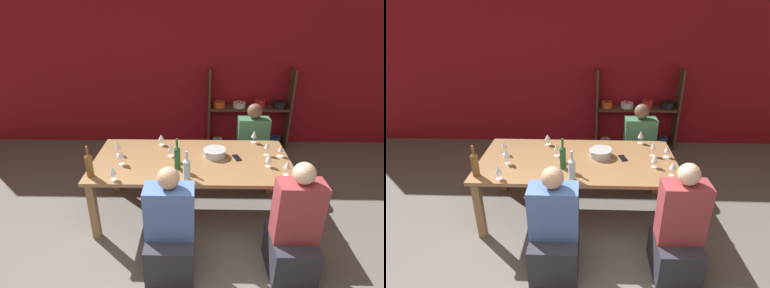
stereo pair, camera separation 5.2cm
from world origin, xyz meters
The scene contains 22 objects.
wall_back_red centered at (0.00, 3.83, 1.35)m, with size 8.80×0.06×2.70m.
shelf_unit centered at (1.13, 3.63, 0.53)m, with size 1.45×0.30×1.41m.
dining_table centered at (0.13, 1.64, 0.68)m, with size 2.27×1.10×0.75m.
mixing_bowl centered at (0.40, 1.73, 0.80)m, with size 0.27×0.27×0.09m.
wine_bottle_green centered at (0.09, 1.19, 0.88)m, with size 0.08×0.08×0.33m.
wine_bottle_dark centered at (-0.02, 1.42, 0.90)m, with size 0.07×0.07×0.36m.
wine_bottle_amber centered at (-0.92, 1.24, 0.89)m, with size 0.08×0.08×0.35m.
wine_glass_white_a centered at (-0.66, 1.51, 0.88)m, with size 0.08×0.08×0.17m.
wine_glass_white_b centered at (-0.75, 1.74, 0.87)m, with size 0.06×0.06×0.17m.
wine_glass_empty_a centered at (0.93, 2.11, 0.87)m, with size 0.07×0.07×0.17m.
wine_glass_white_c centered at (-0.27, 2.02, 0.85)m, with size 0.08×0.08×0.14m.
wine_glass_white_d centered at (0.98, 1.48, 0.86)m, with size 0.07×0.07×0.16m.
wine_glass_empty_b centered at (1.02, 1.76, 0.88)m, with size 0.06×0.06×0.18m.
wine_glass_red_a centered at (-0.03, 1.57, 0.86)m, with size 0.07×0.07×0.15m.
wine_glass_red_b centered at (-0.12, 1.72, 0.87)m, with size 0.07×0.07×0.17m.
wine_glass_white_e centered at (-0.66, 1.18, 0.86)m, with size 0.07×0.07×0.15m.
wine_glass_red_c centered at (1.14, 1.31, 0.87)m, with size 0.07×0.07×0.16m.
wine_glass_red_d centered at (1.18, 1.74, 0.85)m, with size 0.07×0.07×0.14m.
cell_phone centered at (0.66, 1.68, 0.76)m, with size 0.11×0.16×0.01m.
person_near_a centered at (-0.05, 0.76, 0.41)m, with size 0.45×0.56×1.14m.
person_far_a centered at (0.98, 2.50, 0.42)m, with size 0.43×0.54×1.16m.
person_near_b centered at (1.10, 0.74, 0.44)m, with size 0.41×0.52×1.20m.
Camera 2 is at (0.25, -1.44, 2.39)m, focal length 28.00 mm.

